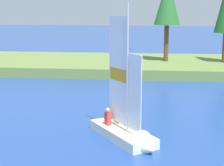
{
  "coord_description": "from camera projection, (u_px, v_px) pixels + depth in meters",
  "views": [
    {
      "loc": [
        3.35,
        -6.63,
        5.56
      ],
      "look_at": [
        1.07,
        14.21,
        1.2
      ],
      "focal_mm": 59.95,
      "sensor_mm": 36.0,
      "label": 1
    }
  ],
  "objects": [
    {
      "name": "shore_bank",
      "position": [
        115.0,
        64.0,
        33.44
      ],
      "size": [
        80.0,
        10.29,
        0.79
      ],
      "primitive_type": "cube",
      "color": "olive",
      "rests_on": "ground"
    },
    {
      "name": "sailboat",
      "position": [
        130.0,
        132.0,
        15.36
      ],
      "size": [
        3.36,
        4.04,
        6.04
      ],
      "rotation": [
        0.0,
        0.0,
        -0.95
      ],
      "color": "silver",
      "rests_on": "ground"
    },
    {
      "name": "shoreline_tree_centre",
      "position": [
        167.0,
        2.0,
        31.65
      ],
      "size": [
        2.23,
        2.23,
        7.16
      ],
      "color": "brown",
      "rests_on": "shore_bank"
    }
  ]
}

